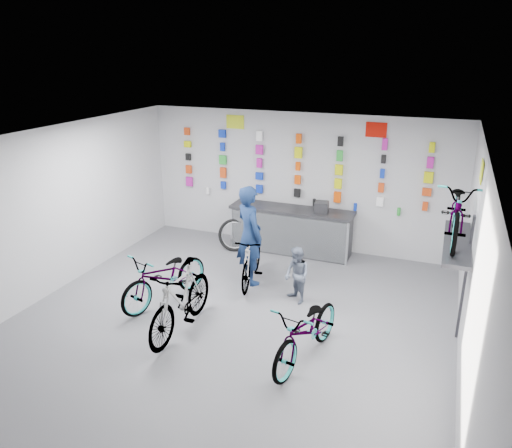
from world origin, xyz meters
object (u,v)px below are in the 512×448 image
at_px(counter, 291,231).
at_px(bike_right, 307,331).
at_px(bike_service, 251,258).
at_px(clerk, 250,235).
at_px(bike_left, 165,277).
at_px(bike_center, 181,299).
at_px(customer, 297,275).

distance_m(counter, bike_right, 4.08).
relative_size(counter, bike_service, 1.62).
bearing_deg(bike_service, clerk, 150.39).
distance_m(bike_left, bike_right, 2.90).
bearing_deg(bike_center, customer, 48.92).
bearing_deg(clerk, bike_right, 169.28).
xyz_separation_m(counter, clerk, (-0.28, -1.72, 0.47)).
bearing_deg(counter, bike_right, -69.08).
height_order(bike_right, clerk, clerk).
height_order(bike_center, clerk, clerk).
xyz_separation_m(bike_left, clerk, (1.06, 1.32, 0.46)).
distance_m(bike_right, bike_service, 2.68).
relative_size(bike_right, bike_service, 1.10).
relative_size(bike_right, clerk, 0.96).
bearing_deg(bike_center, bike_service, 79.80).
relative_size(counter, bike_left, 1.43).
bearing_deg(bike_center, counter, 80.98).
bearing_deg(counter, bike_center, -99.11).
distance_m(bike_left, bike_service, 1.71).
bearing_deg(customer, clerk, -162.10).
distance_m(bike_right, customer, 1.77).
bearing_deg(bike_left, bike_service, 67.39).
relative_size(counter, customer, 2.63).
distance_m(bike_left, clerk, 1.75).
relative_size(counter, clerk, 1.41).
bearing_deg(customer, bike_right, -27.41).
xyz_separation_m(bike_right, clerk, (-1.74, 2.09, 0.48)).
height_order(bike_center, customer, bike_center).
height_order(bike_left, bike_center, bike_center).
xyz_separation_m(bike_center, bike_service, (0.37, 2.04, -0.07)).
xyz_separation_m(counter, bike_left, (-1.34, -3.04, 0.01)).
bearing_deg(bike_service, customer, -33.18).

